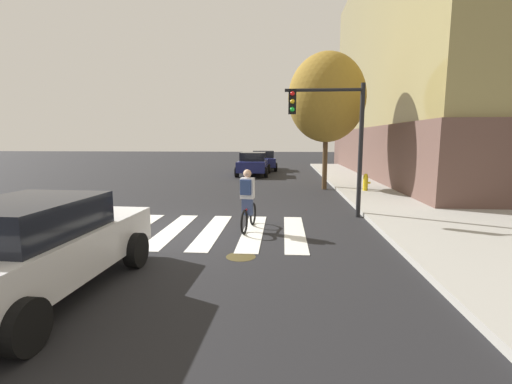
# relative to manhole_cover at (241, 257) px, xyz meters

# --- Properties ---
(ground_plane) EXTENTS (120.00, 120.00, 0.00)m
(ground_plane) POSITION_rel_manhole_cover_xyz_m (-2.02, 2.09, -0.00)
(ground_plane) COLOR black
(sidewalk) EXTENTS (6.50, 50.00, 0.15)m
(sidewalk) POSITION_rel_manhole_cover_xyz_m (6.73, 2.09, 0.07)
(sidewalk) COLOR #9E9B93
(sidewalk) RESTS_ON ground
(crosswalk_stripes) EXTENTS (6.15, 3.82, 0.01)m
(crosswalk_stripes) POSITION_rel_manhole_cover_xyz_m (-1.59, 2.09, 0.00)
(crosswalk_stripes) COLOR silver
(crosswalk_stripes) RESTS_ON ground
(manhole_cover) EXTENTS (0.64, 0.64, 0.01)m
(manhole_cover) POSITION_rel_manhole_cover_xyz_m (0.00, 0.00, 0.00)
(manhole_cover) COLOR #473D1E
(manhole_cover) RESTS_ON ground
(sedan_near) EXTENTS (2.31, 4.67, 1.59)m
(sedan_near) POSITION_rel_manhole_cover_xyz_m (-3.01, -2.22, 0.82)
(sedan_near) COLOR silver
(sedan_near) RESTS_ON ground
(sedan_mid) EXTENTS (2.20, 4.59, 1.58)m
(sedan_mid) POSITION_rel_manhole_cover_xyz_m (-1.14, 17.37, 0.81)
(sedan_mid) COLOR navy
(sedan_mid) RESTS_ON ground
(sedan_far) EXTENTS (2.39, 4.63, 1.56)m
(sedan_far) POSITION_rel_manhole_cover_xyz_m (-0.72, 21.76, 0.80)
(sedan_far) COLOR navy
(sedan_far) RESTS_ON ground
(cyclist) EXTENTS (0.39, 1.70, 1.69)m
(cyclist) POSITION_rel_manhole_cover_xyz_m (-0.07, 2.25, 0.84)
(cyclist) COLOR black
(cyclist) RESTS_ON ground
(traffic_light_near) EXTENTS (2.47, 0.28, 4.20)m
(traffic_light_near) POSITION_rel_manhole_cover_xyz_m (2.48, 4.22, 2.86)
(traffic_light_near) COLOR black
(traffic_light_near) RESTS_ON ground
(fire_hydrant) EXTENTS (0.33, 0.22, 0.78)m
(fire_hydrant) POSITION_rel_manhole_cover_xyz_m (4.67, 9.33, 0.53)
(fire_hydrant) COLOR gold
(fire_hydrant) RESTS_ON sidewalk
(street_tree_near) EXTENTS (3.71, 3.71, 6.60)m
(street_tree_near) POSITION_rel_manhole_cover_xyz_m (2.95, 10.68, 4.45)
(street_tree_near) COLOR #4C3823
(street_tree_near) RESTS_ON ground
(corner_building) EXTENTS (15.89, 24.65, 14.14)m
(corner_building) POSITION_rel_manhole_cover_xyz_m (14.01, 17.40, 7.01)
(corner_building) COLOR brown
(corner_building) RESTS_ON ground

